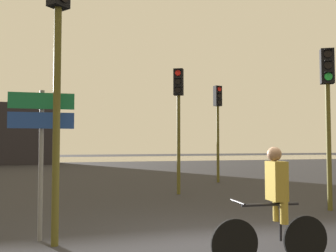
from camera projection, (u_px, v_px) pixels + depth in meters
ground_plane at (229, 249)px, 5.90m from camera, size 120.00×120.00×0.00m
water_strip at (79, 159)px, 43.36m from camera, size 80.00×16.00×0.01m
traffic_light_near_left at (58, 43)px, 6.26m from camera, size 0.41×0.42×4.86m
traffic_light_far_right at (218, 115)px, 16.59m from camera, size 0.36×0.38×4.27m
traffic_light_near_right at (328, 97)px, 9.54m from camera, size 0.40×0.42×4.11m
traffic_light_center at (178, 106)px, 12.64m from camera, size 0.39×0.41×4.23m
direction_sign_post at (41, 136)px, 6.47m from camera, size 1.10×0.14×2.60m
cyclist at (275, 205)px, 5.13m from camera, size 1.71×0.46×1.62m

